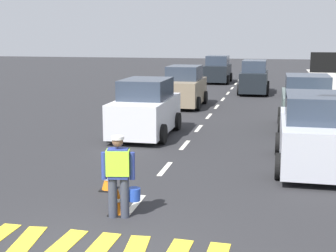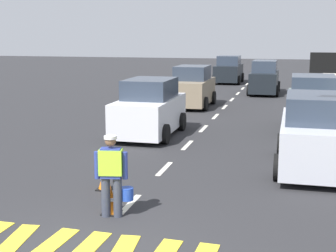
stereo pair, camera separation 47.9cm
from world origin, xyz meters
TOP-DOWN VIEW (x-y plane):
  - ground_plane at (0.00, 21.00)m, footprint 96.00×96.00m
  - lane_center_line at (0.00, 25.20)m, footprint 0.14×46.40m
  - road_worker at (-0.10, 2.02)m, footprint 0.74×0.47m
  - traffic_cone_near at (-0.18, 2.15)m, footprint 0.36×0.36m
  - traffic_cone_far at (-0.91, 3.61)m, footprint 0.36×0.36m
  - car_oncoming_third at (-1.49, 30.49)m, footprint 2.06×4.06m
  - car_parked_curbside at (3.94, 6.72)m, footprint 1.99×4.32m
  - car_parked_far at (4.06, 12.37)m, footprint 2.07×3.86m
  - car_oncoming_lead at (-1.69, 10.01)m, footprint 2.06×4.07m
  - car_oncoming_second at (-1.67, 17.51)m, footprint 2.04×3.95m
  - car_outgoing_far at (1.58, 24.02)m, footprint 1.87×4.25m

SIDE VIEW (x-z plane):
  - ground_plane at x=0.00m, z-range 0.00..0.00m
  - lane_center_line at x=0.00m, z-range 0.00..0.01m
  - traffic_cone_far at x=-0.91m, z-range 0.00..0.51m
  - traffic_cone_near at x=-0.18m, z-range 0.00..0.55m
  - road_worker at x=-0.10m, z-range 0.10..1.77m
  - car_oncoming_third at x=-1.49m, z-range -0.07..1.98m
  - car_oncoming_lead at x=-1.69m, z-range -0.07..1.98m
  - car_parked_curbside at x=3.94m, z-range -0.07..1.99m
  - car_outgoing_far at x=1.58m, z-range -0.07..1.99m
  - car_oncoming_second at x=-1.67m, z-range -0.07..2.00m
  - car_parked_far at x=4.06m, z-range -0.08..2.05m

